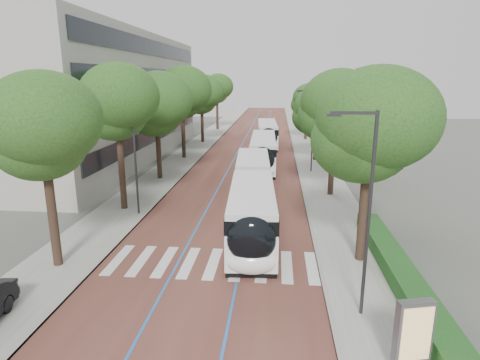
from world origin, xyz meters
name	(u,v)px	position (x,y,z in m)	size (l,w,h in m)	color
ground	(206,273)	(0.00, 0.00, 0.00)	(160.00, 160.00, 0.00)	#51544C
road	(254,143)	(0.00, 40.00, 0.01)	(11.00, 140.00, 0.02)	#552C26
sidewalk_left	(203,142)	(-7.50, 40.00, 0.06)	(4.00, 140.00, 0.12)	gray
sidewalk_right	(306,143)	(7.50, 40.00, 0.06)	(4.00, 140.00, 0.12)	gray
kerb_left	(215,142)	(-5.60, 40.00, 0.06)	(0.20, 140.00, 0.14)	gray
kerb_right	(293,143)	(5.60, 40.00, 0.06)	(0.20, 140.00, 0.14)	gray
zebra_crossing	(213,263)	(0.20, 1.00, 0.03)	(10.55, 3.60, 0.01)	silver
lane_line_left	(243,143)	(-1.60, 40.00, 0.02)	(0.12, 126.00, 0.01)	#2361B3
lane_line_right	(265,143)	(1.60, 40.00, 0.02)	(0.12, 126.00, 0.01)	#2361B3
office_building	(81,97)	(-19.47, 28.00, 7.00)	(18.11, 40.00, 14.00)	#9B9890
hedge	(399,271)	(9.10, 0.00, 0.52)	(1.20, 14.00, 0.80)	#184619
streetlight_near	(365,200)	(6.62, -3.00, 4.82)	(1.82, 0.20, 8.00)	#2D2E30
streetlight_far	(311,124)	(6.62, 22.00, 4.82)	(1.82, 0.20, 8.00)	#2D2E30
lamp_post_left	(135,156)	(-6.10, 8.00, 4.12)	(0.14, 0.14, 8.00)	#2D2E30
trees_left	(177,99)	(-7.50, 25.72, 6.96)	(6.27, 60.25, 9.99)	black
trees_right	(326,112)	(7.70, 19.50, 6.24)	(5.93, 47.36, 9.34)	black
lead_bus	(252,195)	(1.78, 7.93, 1.63)	(3.53, 18.51, 3.20)	black
bus_queued_0	(263,152)	(1.93, 23.82, 1.62)	(2.81, 12.45, 3.20)	white
bus_queued_1	(267,134)	(2.00, 37.86, 1.62)	(3.14, 12.51, 3.20)	white
ad_panel	(413,335)	(7.70, -6.16, 1.42)	(1.24, 0.59, 2.48)	#59595B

